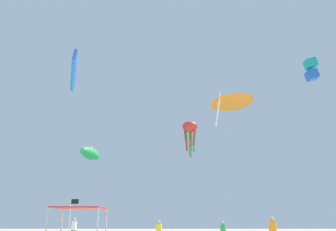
{
  "coord_description": "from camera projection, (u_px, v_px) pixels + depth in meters",
  "views": [
    {
      "loc": [
        0.26,
        -20.66,
        1.71
      ],
      "look_at": [
        0.4,
        9.61,
        10.49
      ],
      "focal_mm": 38.63,
      "sensor_mm": 36.0,
      "label": 1
    }
  ],
  "objects": [
    {
      "name": "kite_octopus_red",
      "position": [
        188.0,
        128.0,
        43.2
      ],
      "size": [
        2.55,
        2.55,
        4.27
      ],
      "rotation": [
        0.0,
        0.0,
        5.56
      ],
      "color": "red"
    },
    {
      "name": "person_near_tent",
      "position": [
        72.0,
        227.0,
        31.05
      ],
      "size": [
        0.48,
        0.45,
        1.9
      ],
      "rotation": [
        0.0,
        0.0,
        2.74
      ],
      "color": "black",
      "rests_on": "ground"
    },
    {
      "name": "kite_box_teal",
      "position": [
        309.0,
        70.0,
        32.25
      ],
      "size": [
        1.1,
        0.92,
        2.13
      ],
      "rotation": [
        0.0,
        0.0,
        1.56
      ],
      "color": "teal"
    },
    {
      "name": "banner_flag",
      "position": [
        69.0,
        216.0,
        26.68
      ],
      "size": [
        0.61,
        0.06,
        3.22
      ],
      "color": "silver",
      "rests_on": "ground"
    },
    {
      "name": "canopy_tent",
      "position": [
        77.0,
        210.0,
        19.45
      ],
      "size": [
        2.61,
        2.68,
        2.38
      ],
      "color": "#B2B2B7",
      "rests_on": "ground"
    },
    {
      "name": "person_leftmost",
      "position": [
        271.0,
        231.0,
        20.99
      ],
      "size": [
        0.45,
        0.51,
        1.9
      ],
      "rotation": [
        0.0,
        0.0,
        4.65
      ],
      "color": "#33384C",
      "rests_on": "ground"
    },
    {
      "name": "person_central",
      "position": [
        221.0,
        231.0,
        25.49
      ],
      "size": [
        0.42,
        0.39,
        1.63
      ],
      "rotation": [
        0.0,
        0.0,
        0.31
      ],
      "color": "#33384C",
      "rests_on": "ground"
    },
    {
      "name": "person_rightmost",
      "position": [
        157.0,
        231.0,
        24.52
      ],
      "size": [
        0.4,
        0.41,
        1.7
      ],
      "rotation": [
        0.0,
        0.0,
        2.1
      ],
      "color": "black",
      "rests_on": "ground"
    },
    {
      "name": "kite_inflatable_green",
      "position": [
        89.0,
        153.0,
        46.53
      ],
      "size": [
        2.85,
        5.49,
        2.12
      ],
      "rotation": [
        0.0,
        0.0,
        1.38
      ],
      "color": "green"
    },
    {
      "name": "kite_parafoil_blue",
      "position": [
        72.0,
        71.0,
        33.31
      ],
      "size": [
        1.37,
        4.44,
        2.74
      ],
      "rotation": [
        0.0,
        0.0,
        1.83
      ],
      "color": "blue"
    },
    {
      "name": "kite_delta_orange",
      "position": [
        229.0,
        99.0,
        40.05
      ],
      "size": [
        6.67,
        6.69,
        4.14
      ],
      "rotation": [
        0.0,
        0.0,
        0.63
      ],
      "color": "orange"
    }
  ]
}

